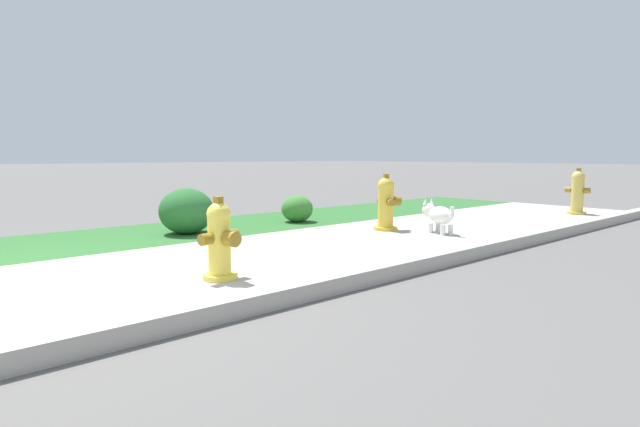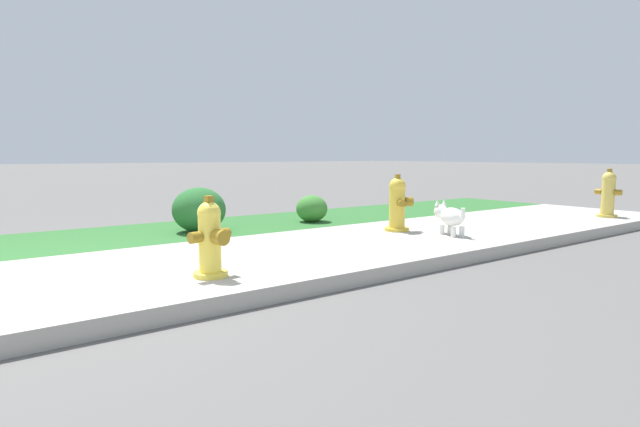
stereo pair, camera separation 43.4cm
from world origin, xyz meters
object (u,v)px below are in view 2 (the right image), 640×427
small_white_dog (450,216)px  shrub_bush_mid_verge (312,209)px  fire_hydrant_mid_block (398,204)px  fire_hydrant_by_grass_verge (210,239)px  fire_hydrant_at_driveway (608,194)px  shrub_bush_near_lamp (199,210)px

small_white_dog → shrub_bush_mid_verge: bearing=32.4°
fire_hydrant_mid_block → shrub_bush_mid_verge: (-0.35, 1.39, -0.15)m
fire_hydrant_by_grass_verge → shrub_bush_mid_verge: (2.57, 2.26, -0.12)m
small_white_dog → fire_hydrant_mid_block: bearing=39.0°
small_white_dog → shrub_bush_mid_verge: size_ratio=1.18×
fire_hydrant_at_driveway → small_white_dog: fire_hydrant_at_driveway is taller
fire_hydrant_by_grass_verge → small_white_dog: bearing=173.5°
fire_hydrant_by_grass_verge → shrub_bush_near_lamp: fire_hydrant_by_grass_verge is taller
fire_hydrant_at_driveway → shrub_bush_mid_verge: 4.62m
fire_hydrant_at_driveway → fire_hydrant_mid_block: bearing=-110.8°
small_white_dog → shrub_bush_near_lamp: size_ratio=0.81×
fire_hydrant_at_driveway → fire_hydrant_mid_block: 3.76m
fire_hydrant_mid_block → small_white_dog: bearing=48.5°
shrub_bush_mid_verge → shrub_bush_near_lamp: shrub_bush_near_lamp is taller
fire_hydrant_mid_block → shrub_bush_near_lamp: 2.51m
small_white_dog → shrub_bush_near_lamp: shrub_bush_near_lamp is taller
fire_hydrant_by_grass_verge → shrub_bush_near_lamp: (0.87, 2.30, -0.03)m
fire_hydrant_mid_block → shrub_bush_mid_verge: fire_hydrant_mid_block is taller
fire_hydrant_at_driveway → shrub_bush_mid_verge: size_ratio=1.66×
fire_hydrant_mid_block → shrub_bush_near_lamp: (-2.05, 1.44, -0.07)m
fire_hydrant_at_driveway → fire_hydrant_by_grass_verge: (-6.57, 0.05, -0.06)m
fire_hydrant_by_grass_verge → shrub_bush_near_lamp: 2.46m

